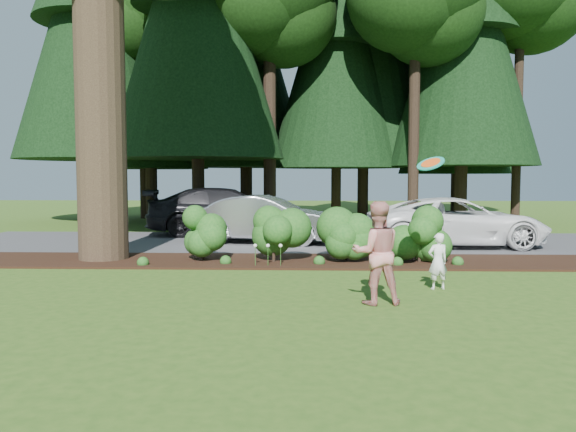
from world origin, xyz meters
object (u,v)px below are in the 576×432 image
object	(u,v)px
car_dark_suv	(227,211)
car_silver_wagon	(267,219)
adult	(377,253)
car_white_suv	(457,222)
frisbee	(431,163)
child	(438,261)

from	to	relation	value
car_dark_suv	car_silver_wagon	bearing A→B (deg)	-158.28
adult	car_white_suv	bearing A→B (deg)	-119.62
frisbee	car_silver_wagon	bearing A→B (deg)	118.28
car_white_suv	car_dark_suv	size ratio (longest dim) A/B	0.91
car_white_suv	adult	size ratio (longest dim) A/B	3.08
adult	frisbee	world-z (taller)	frisbee
car_silver_wagon	child	size ratio (longest dim) A/B	4.26
child	adult	size ratio (longest dim) A/B	0.62
child	frisbee	xyz separation A→B (m)	(-0.10, 0.33, 1.86)
car_dark_suv	frisbee	bearing A→B (deg)	-160.70
child	car_white_suv	bearing A→B (deg)	-121.59
car_dark_suv	adult	size ratio (longest dim) A/B	3.39
car_silver_wagon	frisbee	xyz separation A→B (m)	(3.70, -6.87, 1.62)
car_silver_wagon	child	xyz separation A→B (m)	(3.79, -7.20, -0.25)
child	adult	distance (m)	1.86
child	frisbee	bearing A→B (deg)	-87.87
car_white_suv	frisbee	bearing A→B (deg)	158.55
car_silver_wagon	adult	xyz separation A→B (m)	(2.47, -8.47, 0.08)
car_dark_suv	adult	world-z (taller)	car_dark_suv
car_silver_wagon	adult	bearing A→B (deg)	-153.66
car_white_suv	child	size ratio (longest dim) A/B	4.95
car_silver_wagon	adult	size ratio (longest dim) A/B	2.65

